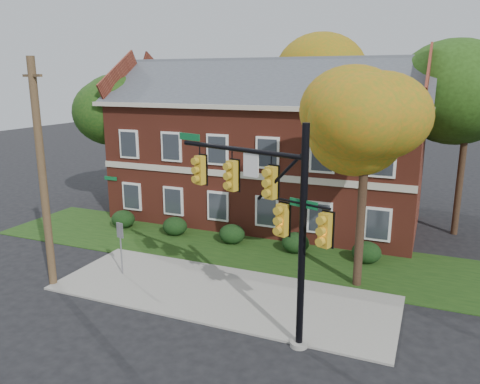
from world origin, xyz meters
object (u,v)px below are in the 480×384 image
at_px(tree_far_rear, 320,75).
at_px(tree_right_rear, 477,88).
at_px(utility_pole, 42,175).
at_px(sign_post, 120,240).
at_px(tree_near_right, 372,129).
at_px(hedge_right, 295,243).
at_px(apartment_building, 266,139).
at_px(hedge_center, 232,234).
at_px(hedge_far_right, 366,252).
at_px(hedge_left, 175,226).
at_px(tree_left_rear, 122,108).
at_px(traffic_signal, 269,206).
at_px(hedge_far_left, 123,219).

bearing_deg(tree_far_rear, tree_right_rear, -35.00).
bearing_deg(utility_pole, sign_post, 61.77).
bearing_deg(tree_near_right, hedge_right, 142.72).
bearing_deg(sign_post, apartment_building, 84.21).
distance_m(hedge_center, hedge_far_right, 7.00).
bearing_deg(hedge_left, tree_left_rear, 146.41).
relative_size(hedge_far_right, tree_far_rear, 0.12).
bearing_deg(tree_left_rear, hedge_left, -33.59).
distance_m(tree_left_rear, traffic_signal, 18.88).
xyz_separation_m(hedge_far_left, utility_pole, (2.00, -7.66, 4.26)).
distance_m(utility_pole, sign_post, 4.26).
bearing_deg(traffic_signal, hedge_far_right, 92.22).
relative_size(hedge_far_right, traffic_signal, 0.19).
bearing_deg(tree_right_rear, utility_pole, -139.83).
bearing_deg(sign_post, tree_right_rear, 48.66).
xyz_separation_m(hedge_center, tree_right_rear, (11.31, 6.11, 7.60)).
bearing_deg(hedge_center, tree_left_rear, 156.96).
distance_m(hedge_far_left, utility_pole, 8.99).
relative_size(apartment_building, traffic_signal, 2.56).
relative_size(hedge_left, hedge_far_right, 1.00).
relative_size(tree_far_rear, traffic_signal, 1.57).
xyz_separation_m(tree_left_rear, traffic_signal, (14.48, -11.92, -2.13)).
distance_m(hedge_center, hedge_right, 3.50).
height_order(tree_left_rear, traffic_signal, tree_left_rear).
distance_m(hedge_far_left, hedge_center, 7.00).
relative_size(hedge_right, tree_near_right, 0.16).
bearing_deg(hedge_right, apartment_building, 123.67).
bearing_deg(tree_near_right, tree_left_rear, 157.64).
bearing_deg(hedge_left, tree_far_rear, 69.71).
bearing_deg(tree_far_rear, hedge_far_left, -122.50).
distance_m(hedge_far_right, tree_near_right, 6.77).
height_order(hedge_right, tree_near_right, tree_near_right).
xyz_separation_m(hedge_far_left, traffic_signal, (11.75, -7.79, 4.02)).
bearing_deg(apartment_building, hedge_center, -90.00).
distance_m(hedge_left, tree_right_rear, 17.74).
bearing_deg(tree_left_rear, apartment_building, 6.54).
distance_m(apartment_building, hedge_center, 6.89).
xyz_separation_m(hedge_left, tree_right_rear, (14.81, 6.11, 7.60)).
bearing_deg(traffic_signal, hedge_center, 139.73).
bearing_deg(hedge_far_left, apartment_building, 36.89).
xyz_separation_m(hedge_far_right, tree_near_right, (0.22, -2.83, 6.14)).
relative_size(hedge_far_left, sign_post, 0.57).
distance_m(hedge_center, tree_far_rear, 15.57).
distance_m(hedge_far_right, utility_pole, 14.86).
height_order(apartment_building, tree_near_right, apartment_building).
xyz_separation_m(hedge_left, utility_pole, (-1.50, -7.66, 4.26)).
xyz_separation_m(tree_right_rear, tree_far_rear, (-9.97, 6.98, 0.72)).
distance_m(hedge_far_right, tree_left_rear, 18.30).
height_order(hedge_far_right, tree_left_rear, tree_left_rear).
bearing_deg(hedge_left, traffic_signal, -43.34).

